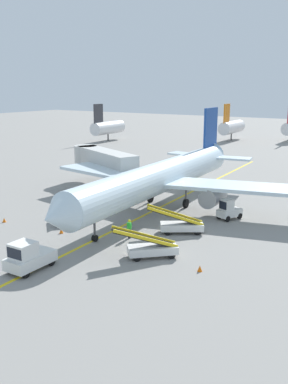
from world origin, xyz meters
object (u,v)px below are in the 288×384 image
Objects in this scene: baggage_tug_near_wing at (229,210)px; safety_cone_nose_left at (61,231)px; jet_bridge at (101,159)px; ground_crew_marshaller at (67,207)px; belt_loader_aft_hold at (151,247)px; belt_loader_forward_hold at (180,225)px; baggage_cart_loaded at (63,219)px; safety_cone_nose_right at (4,220)px; pushback_tug at (28,257)px; airliner at (162,177)px; ground_crew_wing_walker at (129,228)px; baggage_tug_by_cargo_door at (107,193)px; safety_cone_wingtip_left at (200,268)px.

baggage_tug_near_wing is 16.31m from safety_cone_nose_left.
ground_crew_marshaller is (5.61, -12.71, -2.63)m from jet_bridge.
belt_loader_aft_hold reaches higher than safety_cone_nose_left.
belt_loader_forward_hold is 11.29m from baggage_cart_loaded.
safety_cone_nose_right is at bearing -151.63° from baggage_cart_loaded.
pushback_tug is 12.44m from safety_cone_nose_right.
belt_loader_aft_hold is at bearing -62.91° from airliner.
baggage_tug_near_wing is (7.64, 0.02, -2.49)m from airliner.
ground_crew_wing_walker is 13.10m from safety_cone_nose_right.
baggage_tug_by_cargo_door is at bearing 156.24° from belt_loader_forward_hold.
ground_crew_wing_walker is at bearing 20.68° from safety_cone_nose_left.
ground_crew_wing_walker reaches higher than safety_cone_wingtip_left.
pushback_tug reaches higher than safety_cone_nose_right.
safety_cone_wingtip_left is (14.02, -0.79, 0.00)m from safety_cone_nose_left.
jet_bridge is 29.09× the size of safety_cone_nose_right.
safety_cone_nose_left is (1.78, -2.21, -0.25)m from baggage_cart_loaded.
jet_bridge is 7.53× the size of ground_crew_wing_walker.
safety_cone_nose_right is (1.84, -17.52, -3.32)m from jet_bridge.
pushback_tug is at bearing -112.21° from belt_loader_forward_hold.
safety_cone_nose_left is at bearing -72.51° from baggage_tug_by_cargo_door.
pushback_tug is 13.27m from ground_crew_marshaller.
baggage_tug_near_wing is at bearing 71.67° from belt_loader_forward_hold.
baggage_cart_loaded reaches higher than safety_cone_nose_left.
pushback_tug is at bearing -60.29° from baggage_cart_loaded.
jet_bridge is 27.23m from pushback_tug.
jet_bridge is at bearing 142.08° from safety_cone_wingtip_left.
baggage_tug_near_wing is 11.08m from ground_crew_wing_walker.
safety_cone_wingtip_left is (4.33, -0.39, -0.56)m from belt_loader_aft_hold.
baggage_tug_by_cargo_door is 0.82× the size of baggage_cart_loaded.
baggage_tug_by_cargo_door is 13.64m from belt_loader_forward_hold.
ground_crew_wing_walker is 8.72m from safety_cone_wingtip_left.
safety_cone_nose_right is at bearing 147.78° from pushback_tug.
safety_cone_nose_left is at bearing -146.70° from belt_loader_forward_hold.
safety_cone_nose_left is 1.00× the size of safety_cone_wingtip_left.
ground_crew_wing_walker is at bearing -117.39° from baggage_tug_near_wing.
ground_crew_marshaller is at bearing -151.05° from baggage_tug_near_wing.
belt_loader_forward_hold is 6.30m from belt_loader_aft_hold.
belt_loader_aft_hold reaches higher than baggage_tug_near_wing.
airliner is 2.76× the size of jet_bridge.
safety_cone_nose_left is (3.58, -11.35, -0.71)m from baggage_tug_by_cargo_door.
belt_loader_forward_hold is 17.09m from safety_cone_nose_right.
baggage_tug_by_cargo_door is at bearing 111.13° from pushback_tug.
ground_crew_marshaller reaches higher than safety_cone_nose_left.
baggage_tug_near_wing reaches higher than ground_crew_wing_walker.
baggage_tug_near_wing is at bearing 47.71° from safety_cone_nose_left.
pushback_tug is at bearing -68.87° from baggage_tug_by_cargo_door.
jet_bridge is at bearing 134.79° from ground_crew_wing_walker.
baggage_tug_near_wing is (7.38, 19.24, -0.07)m from pushback_tug.
baggage_cart_loaded is (1.80, -9.14, -0.46)m from baggage_tug_by_cargo_door.
safety_cone_nose_left is (-10.97, -12.05, -0.71)m from baggage_tug_near_wing.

